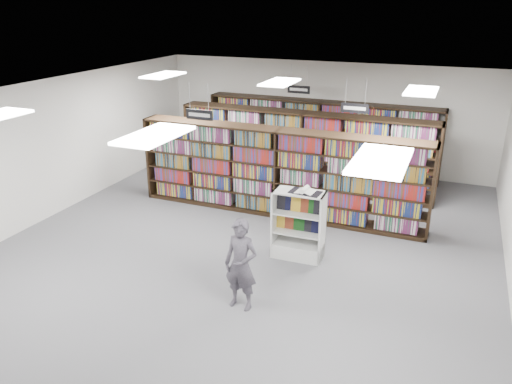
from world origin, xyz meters
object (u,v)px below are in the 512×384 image
at_px(endcap_display, 299,234).
at_px(shopper, 241,265).
at_px(bookshelf_row_near, 278,173).
at_px(open_book, 305,191).

height_order(endcap_display, shopper, shopper).
distance_m(bookshelf_row_near, open_book, 2.31).
bearing_deg(endcap_display, bookshelf_row_near, 118.97).
relative_size(bookshelf_row_near, open_book, 11.16).
xyz_separation_m(bookshelf_row_near, endcap_display, (1.11, -1.87, -0.57)).
distance_m(open_book, shopper, 2.17).
bearing_deg(bookshelf_row_near, shopper, -78.87).
distance_m(endcap_display, shopper, 2.13).
xyz_separation_m(open_book, shopper, (-0.45, -2.03, -0.65)).
bearing_deg(open_book, shopper, -97.43).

